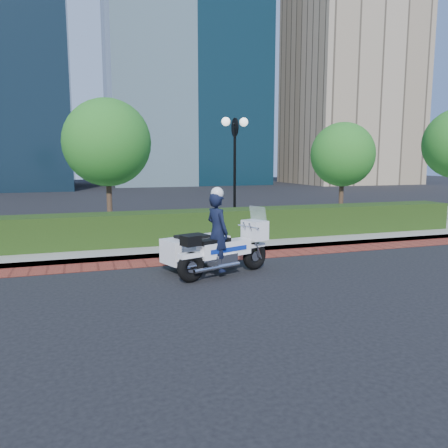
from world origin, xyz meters
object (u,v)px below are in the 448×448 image
object	(u,v)px
lamppost	(235,156)
tree_b	(107,143)
tree_c	(343,155)
police_motorcycle	(211,244)

from	to	relation	value
lamppost	tree_b	xyz separation A→B (m)	(-4.50, 1.30, 0.48)
tree_c	tree_b	bearing A→B (deg)	180.00
lamppost	police_motorcycle	bearing A→B (deg)	-115.23
tree_b	police_motorcycle	xyz separation A→B (m)	(2.00, -6.60, -2.69)
police_motorcycle	lamppost	bearing A→B (deg)	45.17
lamppost	police_motorcycle	size ratio (longest dim) A/B	1.54
tree_b	police_motorcycle	distance (m)	7.41
tree_b	tree_c	distance (m)	10.01
tree_b	lamppost	bearing A→B (deg)	-16.11
lamppost	tree_b	bearing A→B (deg)	163.89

